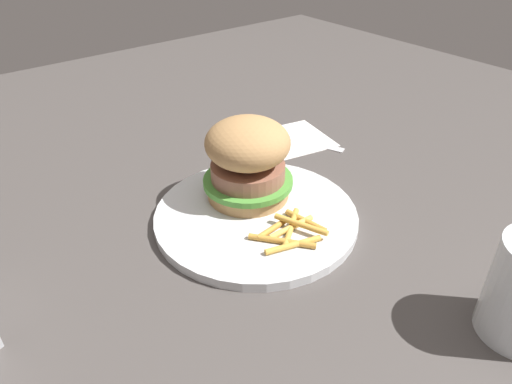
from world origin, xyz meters
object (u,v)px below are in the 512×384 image
(plate, at_px, (256,216))
(fries_pile, at_px, (291,231))
(sandwich, at_px, (248,159))
(fork, at_px, (293,137))
(napkin, at_px, (294,139))

(plate, distance_m, fries_pile, 0.06)
(sandwich, relative_size, fork, 0.70)
(plate, height_order, fries_pile, fries_pile)
(fork, bearing_deg, plate, -54.07)
(sandwich, distance_m, fries_pile, 0.11)
(plate, distance_m, sandwich, 0.07)
(plate, height_order, fork, plate)
(plate, bearing_deg, napkin, 125.55)
(sandwich, height_order, fries_pile, sandwich)
(fries_pile, bearing_deg, sandwich, 173.08)
(sandwich, relative_size, fries_pile, 1.30)
(plate, bearing_deg, fries_pile, 4.43)
(plate, relative_size, fork, 1.53)
(sandwich, xyz_separation_m, fries_pile, (0.10, -0.01, -0.05))
(sandwich, distance_m, fork, 0.21)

